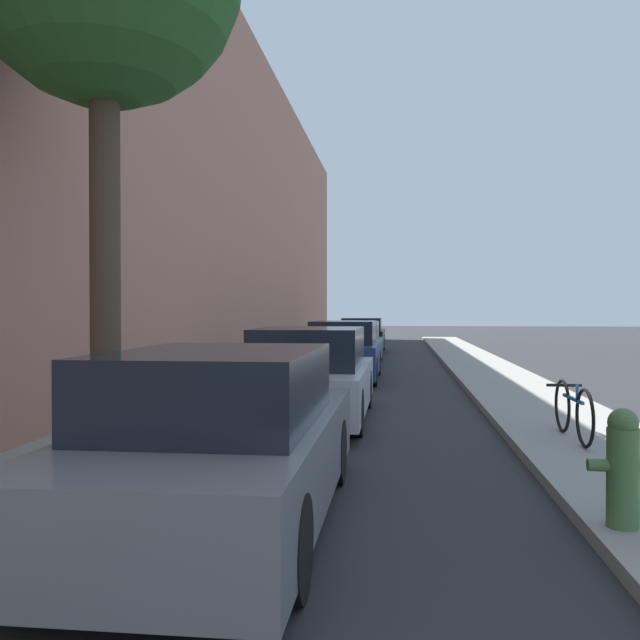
{
  "coord_description": "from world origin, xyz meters",
  "views": [
    {
      "loc": [
        0.52,
        0.86,
        1.71
      ],
      "look_at": [
        -0.69,
        11.13,
        1.56
      ],
      "focal_mm": 37.83,
      "sensor_mm": 36.0,
      "label": 1
    }
  ],
  "objects_px": {
    "parked_car_silver": "(311,377)",
    "parked_car_black": "(363,336)",
    "parked_car_teal": "(352,344)",
    "parked_car_navy": "(344,352)",
    "fire_hydrant": "(623,466)",
    "bicycle": "(573,411)",
    "parked_car_grey": "(223,443)"
  },
  "relations": [
    {
      "from": "parked_car_teal",
      "to": "parked_car_black",
      "type": "distance_m",
      "value": 5.82
    },
    {
      "from": "parked_car_navy",
      "to": "parked_car_black",
      "type": "relative_size",
      "value": 0.96
    },
    {
      "from": "parked_car_silver",
      "to": "parked_car_black",
      "type": "xyz_separation_m",
      "value": [
        -0.12,
        17.07,
        0.01
      ]
    },
    {
      "from": "parked_car_grey",
      "to": "parked_car_navy",
      "type": "bearing_deg",
      "value": 89.72
    },
    {
      "from": "parked_car_grey",
      "to": "fire_hydrant",
      "type": "distance_m",
      "value": 3.02
    },
    {
      "from": "parked_car_grey",
      "to": "parked_car_navy",
      "type": "xyz_separation_m",
      "value": [
        0.05,
        11.21,
        0.03
      ]
    },
    {
      "from": "parked_car_navy",
      "to": "parked_car_teal",
      "type": "relative_size",
      "value": 0.92
    },
    {
      "from": "parked_car_silver",
      "to": "parked_car_teal",
      "type": "distance_m",
      "value": 11.25
    },
    {
      "from": "parked_car_navy",
      "to": "parked_car_teal",
      "type": "xyz_separation_m",
      "value": [
        -0.19,
        5.23,
        -0.05
      ]
    },
    {
      "from": "parked_car_navy",
      "to": "fire_hydrant",
      "type": "height_order",
      "value": "parked_car_navy"
    },
    {
      "from": "parked_car_black",
      "to": "parked_car_silver",
      "type": "bearing_deg",
      "value": -89.6
    },
    {
      "from": "fire_hydrant",
      "to": "bicycle",
      "type": "relative_size",
      "value": 0.52
    },
    {
      "from": "parked_car_silver",
      "to": "parked_car_navy",
      "type": "height_order",
      "value": "parked_car_navy"
    },
    {
      "from": "parked_car_silver",
      "to": "parked_car_black",
      "type": "bearing_deg",
      "value": 90.4
    },
    {
      "from": "parked_car_black",
      "to": "bicycle",
      "type": "distance_m",
      "value": 19.22
    },
    {
      "from": "parked_car_grey",
      "to": "bicycle",
      "type": "height_order",
      "value": "parked_car_grey"
    },
    {
      "from": "parked_car_navy",
      "to": "fire_hydrant",
      "type": "bearing_deg",
      "value": -75.27
    },
    {
      "from": "parked_car_teal",
      "to": "parked_car_black",
      "type": "xyz_separation_m",
      "value": [
        0.03,
        5.82,
        0.04
      ]
    },
    {
      "from": "parked_car_navy",
      "to": "bicycle",
      "type": "bearing_deg",
      "value": -66.16
    },
    {
      "from": "bicycle",
      "to": "parked_car_navy",
      "type": "bearing_deg",
      "value": 112.77
    },
    {
      "from": "parked_car_grey",
      "to": "parked_car_black",
      "type": "relative_size",
      "value": 0.97
    },
    {
      "from": "parked_car_silver",
      "to": "fire_hydrant",
      "type": "distance_m",
      "value": 6.04
    },
    {
      "from": "parked_car_grey",
      "to": "parked_car_teal",
      "type": "distance_m",
      "value": 16.44
    },
    {
      "from": "parked_car_silver",
      "to": "parked_car_teal",
      "type": "bearing_deg",
      "value": 90.79
    },
    {
      "from": "parked_car_silver",
      "to": "parked_car_navy",
      "type": "distance_m",
      "value": 6.01
    },
    {
      "from": "parked_car_teal",
      "to": "parked_car_silver",
      "type": "bearing_deg",
      "value": -89.21
    },
    {
      "from": "parked_car_silver",
      "to": "bicycle",
      "type": "xyz_separation_m",
      "value": [
        3.49,
        -1.81,
        -0.2
      ]
    },
    {
      "from": "parked_car_teal",
      "to": "fire_hydrant",
      "type": "distance_m",
      "value": 16.79
    },
    {
      "from": "parked_car_teal",
      "to": "bicycle",
      "type": "bearing_deg",
      "value": -74.4
    },
    {
      "from": "fire_hydrant",
      "to": "parked_car_teal",
      "type": "bearing_deg",
      "value": 100.81
    },
    {
      "from": "bicycle",
      "to": "parked_car_silver",
      "type": "bearing_deg",
      "value": 151.53
    },
    {
      "from": "parked_car_black",
      "to": "parked_car_grey",
      "type": "bearing_deg",
      "value": -89.74
    }
  ]
}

